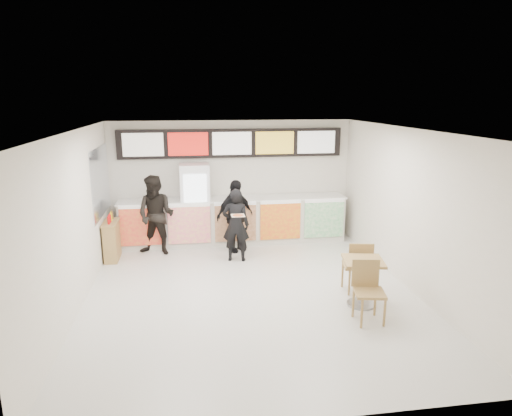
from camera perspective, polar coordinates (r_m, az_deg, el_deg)
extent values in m
plane|color=beige|center=(8.62, -0.60, -10.62)|extent=(7.00, 7.00, 0.00)
plane|color=white|center=(7.87, -0.65, 9.71)|extent=(7.00, 7.00, 0.00)
plane|color=silver|center=(11.51, -3.03, 3.43)|extent=(6.00, 0.00, 6.00)
plane|color=silver|center=(8.27, -21.69, -1.63)|extent=(0.00, 7.00, 7.00)
plane|color=silver|center=(9.02, 18.61, -0.16)|extent=(0.00, 7.00, 7.00)
cube|color=silver|center=(11.34, -2.77, -1.66)|extent=(5.50, 0.70, 1.10)
cube|color=silver|center=(11.20, -2.81, 1.16)|extent=(5.56, 0.76, 0.04)
cube|color=red|center=(10.96, -14.10, -2.30)|extent=(0.99, 0.02, 0.90)
cube|color=#F33686|center=(10.90, -8.34, -2.11)|extent=(0.99, 0.02, 0.90)
cube|color=brown|center=(10.96, -2.57, -1.90)|extent=(0.99, 0.02, 0.90)
cube|color=yellow|center=(11.12, 3.07, -1.67)|extent=(0.99, 0.02, 0.90)
cube|color=green|center=(11.39, 8.51, -1.44)|extent=(0.99, 0.02, 0.90)
cube|color=black|center=(11.30, -3.05, 8.10)|extent=(5.50, 0.12, 0.70)
cube|color=silver|center=(11.23, -13.94, 7.69)|extent=(0.95, 0.02, 0.55)
cube|color=red|center=(11.18, -8.48, 7.91)|extent=(0.95, 0.02, 0.55)
cube|color=white|center=(11.24, -3.02, 8.07)|extent=(0.95, 0.02, 0.55)
cube|color=yellow|center=(11.39, 2.35, 8.15)|extent=(0.95, 0.02, 0.55)
cube|color=silver|center=(11.63, 7.54, 8.16)|extent=(0.95, 0.02, 0.55)
cube|color=white|center=(11.19, -7.58, 0.41)|extent=(0.70, 0.65, 2.00)
cube|color=white|center=(10.85, -7.55, 0.26)|extent=(0.54, 0.02, 1.50)
cylinder|color=green|center=(11.04, -8.55, -2.76)|extent=(0.07, 0.07, 0.22)
cylinder|color=#FF6115|center=(11.04, -7.82, -2.73)|extent=(0.07, 0.07, 0.22)
cylinder|color=red|center=(11.04, -7.09, -2.70)|extent=(0.07, 0.07, 0.22)
cylinder|color=blue|center=(11.05, -6.37, -2.68)|extent=(0.07, 0.07, 0.22)
cylinder|color=#FF6115|center=(10.94, -8.62, -0.85)|extent=(0.07, 0.07, 0.22)
cylinder|color=red|center=(10.94, -7.88, -0.82)|extent=(0.07, 0.07, 0.22)
cylinder|color=blue|center=(10.94, -7.15, -0.80)|extent=(0.07, 0.07, 0.22)
cylinder|color=green|center=(10.95, -6.42, -0.77)|extent=(0.07, 0.07, 0.22)
cylinder|color=red|center=(10.85, -8.69, 1.10)|extent=(0.07, 0.07, 0.22)
cylinder|color=blue|center=(10.85, -7.95, 1.12)|extent=(0.07, 0.07, 0.22)
cylinder|color=green|center=(10.86, -7.21, 1.15)|extent=(0.07, 0.07, 0.22)
cylinder|color=#FF6115|center=(10.86, -6.47, 1.17)|extent=(0.07, 0.07, 0.22)
cylinder|color=blue|center=(10.78, -8.76, 3.07)|extent=(0.07, 0.07, 0.22)
cylinder|color=green|center=(10.78, -8.01, 3.09)|extent=(0.07, 0.07, 0.22)
cylinder|color=#FF6115|center=(10.78, -7.27, 3.12)|extent=(0.07, 0.07, 0.22)
cylinder|color=red|center=(10.78, -6.53, 3.14)|extent=(0.07, 0.07, 0.22)
cube|color=#B2B7BF|center=(10.56, -18.85, 3.15)|extent=(0.01, 2.00, 1.50)
imported|color=black|center=(10.02, -2.54, -2.14)|extent=(0.66, 0.50, 1.63)
imported|color=black|center=(10.66, -12.38, -0.91)|extent=(1.09, 0.98, 1.84)
imported|color=black|center=(10.65, -2.64, -0.99)|extent=(1.07, 0.86, 1.70)
cube|color=beige|center=(9.50, -2.27, -0.93)|extent=(0.28, 0.28, 0.01)
cone|color=#CC7233|center=(9.50, -2.27, -0.88)|extent=(0.36, 0.36, 0.02)
cube|color=#9F7B48|center=(8.08, 13.27, -6.47)|extent=(0.78, 0.78, 0.04)
cylinder|color=gray|center=(8.23, 13.11, -9.17)|extent=(0.09, 0.09, 0.80)
cylinder|color=gray|center=(8.38, 12.97, -11.59)|extent=(0.49, 0.49, 0.03)
cube|color=#9F7B48|center=(7.64, 14.01, -10.25)|extent=(0.55, 0.55, 0.04)
cube|color=#9F7B48|center=(7.72, 13.52, -7.89)|extent=(0.44, 0.12, 0.47)
cube|color=#9F7B48|center=(8.75, 12.41, -7.02)|extent=(0.55, 0.55, 0.04)
cube|color=#9F7B48|center=(8.48, 13.01, -5.89)|extent=(0.44, 0.12, 0.47)
cube|color=#9F7B48|center=(10.69, -17.56, -4.00)|extent=(0.28, 0.74, 0.83)
cube|color=#9F7B48|center=(10.57, -17.73, -1.75)|extent=(0.31, 0.78, 0.04)
cylinder|color=red|center=(10.35, -17.94, -1.50)|extent=(0.06, 0.06, 0.17)
cylinder|color=red|center=(10.50, -17.81, -1.28)|extent=(0.06, 0.06, 0.17)
cylinder|color=yellow|center=(10.65, -17.68, -1.06)|extent=(0.06, 0.06, 0.17)
cylinder|color=brown|center=(10.79, -17.56, -0.86)|extent=(0.06, 0.06, 0.17)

